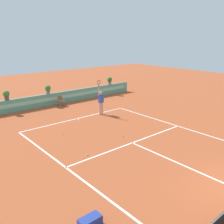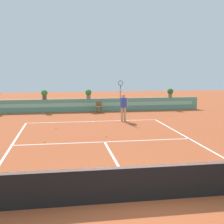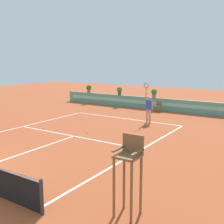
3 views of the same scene
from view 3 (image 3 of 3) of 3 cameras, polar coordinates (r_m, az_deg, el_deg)
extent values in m
plane|color=#A84C28|center=(14.90, -8.83, -5.26)|extent=(60.00, 60.00, 0.00)
cube|color=white|center=(19.55, 2.71, -1.36)|extent=(8.22, 0.10, 0.01)
cube|color=white|center=(15.19, -7.83, -4.91)|extent=(8.22, 0.10, 0.01)
cube|color=white|center=(13.04, -17.10, -7.88)|extent=(0.10, 6.40, 0.01)
cube|color=white|center=(17.79, -18.91, -3.11)|extent=(0.10, 11.89, 0.01)
cube|color=white|center=(12.59, 5.26, -8.10)|extent=(0.10, 11.89, 0.01)
cube|color=white|center=(19.46, 2.56, -1.41)|extent=(0.10, 0.20, 0.01)
cylinder|color=#333333|center=(7.81, -14.21, -16.53)|extent=(0.10, 0.10, 1.00)
cube|color=#599E84|center=(23.40, 8.28, 1.74)|extent=(18.00, 0.20, 1.00)
cube|color=#87CCB2|center=(23.30, 8.18, 1.83)|extent=(17.10, 0.01, 0.28)
cylinder|color=brown|center=(7.37, 0.39, -15.29)|extent=(0.07, 0.07, 1.60)
cylinder|color=brown|center=(7.14, 3.98, -16.23)|extent=(0.07, 0.07, 1.60)
cylinder|color=brown|center=(7.77, 2.47, -13.91)|extent=(0.07, 0.07, 1.60)
cylinder|color=brown|center=(7.55, 5.92, -14.72)|extent=(0.07, 0.07, 1.60)
cube|color=brown|center=(7.13, 3.26, -8.99)|extent=(0.60, 0.60, 0.06)
cube|color=brown|center=(7.27, 4.34, -6.38)|extent=(0.60, 0.06, 0.48)
cube|color=brown|center=(7.21, 1.39, -7.49)|extent=(0.06, 0.60, 0.04)
cube|color=brown|center=(6.96, 5.22, -8.20)|extent=(0.06, 0.60, 0.04)
cylinder|color=brown|center=(22.30, 8.76, 0.58)|extent=(0.05, 0.05, 0.45)
cylinder|color=brown|center=(22.16, 9.59, 0.49)|extent=(0.05, 0.05, 0.45)
cylinder|color=brown|center=(22.61, 9.13, 0.70)|extent=(0.05, 0.05, 0.45)
cylinder|color=brown|center=(22.48, 9.95, 0.62)|extent=(0.05, 0.05, 0.45)
cube|color=brown|center=(22.35, 9.37, 1.22)|extent=(0.44, 0.44, 0.04)
cube|color=brown|center=(22.50, 9.59, 1.79)|extent=(0.44, 0.04, 0.36)
cylinder|color=tan|center=(18.31, 7.76, -0.83)|extent=(0.14, 0.14, 0.90)
cylinder|color=tan|center=(18.37, 7.17, -0.78)|extent=(0.14, 0.14, 0.90)
cube|color=#2D4CB7|center=(18.21, 7.52, 1.51)|extent=(0.38, 0.26, 0.60)
sphere|color=tan|center=(18.15, 7.55, 2.85)|extent=(0.22, 0.22, 0.22)
cylinder|color=tan|center=(18.19, 6.96, 3.27)|extent=(0.09, 0.09, 0.55)
cylinder|color=black|center=(18.15, 6.99, 4.58)|extent=(0.04, 0.04, 0.24)
torus|color=#262626|center=(18.12, 7.01, 5.40)|extent=(0.31, 0.07, 0.31)
cylinder|color=tan|center=(18.15, 8.18, 1.30)|extent=(0.09, 0.09, 0.50)
sphere|color=#CCE033|center=(15.77, -4.95, -4.16)|extent=(0.07, 0.07, 0.07)
sphere|color=#CCE033|center=(17.25, -13.97, -3.16)|extent=(0.07, 0.07, 0.07)
sphere|color=#CCE033|center=(19.26, -6.02, -1.50)|extent=(0.07, 0.07, 0.07)
cylinder|color=gray|center=(23.26, 8.59, 3.27)|extent=(0.32, 0.32, 0.28)
sphere|color=#387F33|center=(23.22, 8.61, 4.11)|extent=(0.48, 0.48, 0.48)
cylinder|color=gray|center=(26.75, -4.76, 4.28)|extent=(0.32, 0.32, 0.28)
sphere|color=#2D6B28|center=(26.72, -4.77, 5.01)|extent=(0.48, 0.48, 0.48)
cylinder|color=#514C47|center=(24.81, 1.56, 3.83)|extent=(0.32, 0.32, 0.28)
sphere|color=#387F33|center=(24.77, 1.56, 4.62)|extent=(0.48, 0.48, 0.48)
camera|label=1|loc=(18.70, -51.25, 11.26)|focal=40.07mm
camera|label=2|loc=(11.76, -69.46, 0.66)|focal=49.21mm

